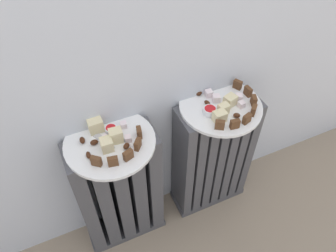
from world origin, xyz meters
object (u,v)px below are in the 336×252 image
object	(u,v)px
radiator_left	(120,192)
fork	(103,140)
plate_left	(110,142)
radiator_right	(212,158)
jam_bowl_left	(111,130)
plate_right	(221,106)
jam_bowl_right	(210,110)

from	to	relation	value
radiator_left	fork	xyz separation A→B (m)	(-0.02, 0.01, 0.31)
radiator_left	plate_left	xyz separation A→B (m)	(0.00, -0.00, 0.30)
radiator_right	fork	distance (m)	0.53
plate_left	jam_bowl_left	world-z (taller)	jam_bowl_left
plate_right	radiator_right	bearing A→B (deg)	-135.00
plate_left	plate_right	size ratio (longest dim) A/B	1.00
plate_left	jam_bowl_right	bearing A→B (deg)	-3.26
plate_left	fork	distance (m)	0.02
radiator_left	radiator_right	xyz separation A→B (m)	(0.41, -0.00, -0.00)
plate_right	jam_bowl_right	distance (m)	0.06
plate_right	fork	world-z (taller)	fork
plate_right	jam_bowl_left	size ratio (longest dim) A/B	7.43
radiator_left	jam_bowl_left	distance (m)	0.32
plate_right	jam_bowl_right	bearing A→B (deg)	-160.37
radiator_left	radiator_right	distance (m)	0.41
plate_right	jam_bowl_right	world-z (taller)	jam_bowl_right
radiator_left	fork	size ratio (longest dim) A/B	6.79
radiator_left	jam_bowl_left	size ratio (longest dim) A/B	14.54
radiator_right	jam_bowl_right	world-z (taller)	jam_bowl_right
plate_right	fork	bearing A→B (deg)	178.50
jam_bowl_right	fork	size ratio (longest dim) A/B	0.55
jam_bowl_left	radiator_right	bearing A→B (deg)	-4.81
radiator_right	plate_left	distance (m)	0.51
radiator_left	plate_right	size ratio (longest dim) A/B	1.96
radiator_left	fork	bearing A→B (deg)	148.70
jam_bowl_left	jam_bowl_right	bearing A→B (deg)	-8.98
radiator_right	jam_bowl_left	distance (m)	0.51
plate_left	plate_right	bearing A→B (deg)	0.00
jam_bowl_right	fork	bearing A→B (deg)	175.19
plate_left	jam_bowl_left	xyz separation A→B (m)	(0.02, 0.03, 0.02)
plate_left	fork	world-z (taller)	fork
jam_bowl_right	fork	xyz separation A→B (m)	(-0.37, 0.03, -0.01)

